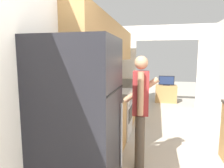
% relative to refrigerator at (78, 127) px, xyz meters
% --- Properties ---
extents(wall_left, '(0.38, 7.49, 2.50)m').
position_rel_refrigerator_xyz_m(wall_left, '(-0.32, 1.78, 0.66)').
color(wall_left, white).
rests_on(wall_left, ground_plane).
extents(wall_far_with_doorway, '(3.10, 0.06, 2.50)m').
position_rel_refrigerator_xyz_m(wall_far_with_doorway, '(0.98, 4.55, 0.59)').
color(wall_far_with_doorway, white).
rests_on(wall_far_with_doorway, ground_plane).
extents(counter_left, '(0.62, 3.85, 0.90)m').
position_rel_refrigerator_xyz_m(counter_left, '(-0.07, 2.35, -0.42)').
color(counter_left, '#B2844C').
rests_on(counter_left, ground_plane).
extents(refrigerator, '(0.77, 0.70, 1.73)m').
position_rel_refrigerator_xyz_m(refrigerator, '(0.00, 0.00, 0.00)').
color(refrigerator, black).
rests_on(refrigerator, ground_plane).
extents(range_oven, '(0.66, 0.74, 1.04)m').
position_rel_refrigerator_xyz_m(range_oven, '(-0.06, 2.03, -0.41)').
color(range_oven, '#B7B7BC').
rests_on(range_oven, ground_plane).
extents(person, '(0.51, 0.39, 1.57)m').
position_rel_refrigerator_xyz_m(person, '(0.53, 0.88, -0.03)').
color(person, '#4C4238').
rests_on(person, ground_plane).
extents(tv_cabinet, '(0.71, 0.42, 0.59)m').
position_rel_refrigerator_xyz_m(tv_cabinet, '(1.05, 5.27, -0.57)').
color(tv_cabinet, '#B2844C').
rests_on(tv_cabinet, ground_plane).
extents(television, '(0.52, 0.16, 0.33)m').
position_rel_refrigerator_xyz_m(television, '(1.05, 5.23, -0.12)').
color(television, black).
rests_on(television, tv_cabinet).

